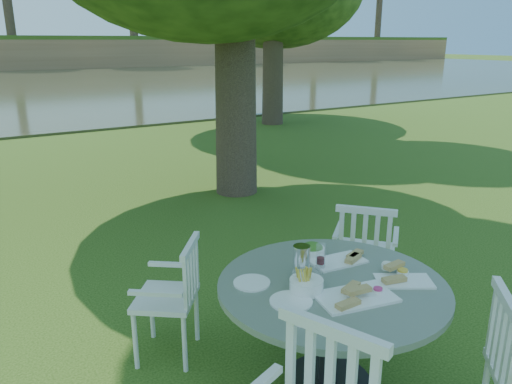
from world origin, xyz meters
TOP-DOWN VIEW (x-y plane):
  - ground at (0.00, 0.00)m, footprint 140.00×140.00m
  - table at (-0.41, -1.33)m, footprint 1.40×1.40m
  - chair_ne at (0.45, -0.73)m, footprint 0.63×0.64m
  - chair_nw at (-1.09, -0.51)m, footprint 0.58×0.59m
  - tableware at (-0.45, -1.28)m, footprint 1.11×0.87m

SIDE VIEW (x-z plane):
  - ground at x=0.00m, z-range 0.00..0.00m
  - chair_nw at x=-1.09m, z-range 0.08..0.93m
  - chair_ne at x=0.45m, z-range 0.08..1.00m
  - table at x=-0.41m, z-range 0.23..0.96m
  - tableware at x=-0.45m, z-range 0.67..0.88m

